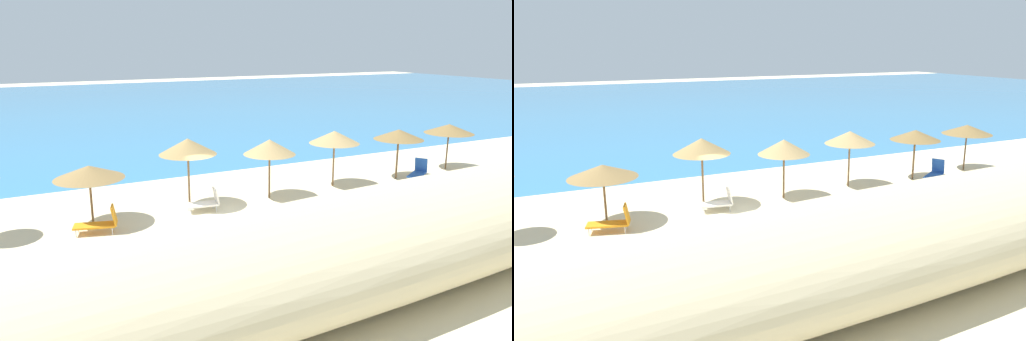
% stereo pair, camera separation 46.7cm
% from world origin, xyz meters
% --- Properties ---
extents(ground_plane, '(160.00, 160.00, 0.00)m').
position_xyz_m(ground_plane, '(0.00, 0.00, 0.00)').
color(ground_plane, beige).
extents(sea_water, '(160.00, 65.54, 0.01)m').
position_xyz_m(sea_water, '(0.00, 39.85, 0.00)').
color(sea_water, teal).
rests_on(sea_water, ground_plane).
extents(dune_ridge, '(45.86, 7.56, 2.90)m').
position_xyz_m(dune_ridge, '(3.70, -7.14, 1.45)').
color(dune_ridge, beige).
rests_on(dune_ridge, ground_plane).
extents(beach_umbrella_2, '(2.66, 2.66, 2.37)m').
position_xyz_m(beach_umbrella_2, '(-4.90, 1.79, 2.11)').
color(beach_umbrella_2, brown).
rests_on(beach_umbrella_2, ground_plane).
extents(beach_umbrella_3, '(2.44, 2.44, 3.00)m').
position_xyz_m(beach_umbrella_3, '(-0.80, 2.18, 2.65)').
color(beach_umbrella_3, brown).
rests_on(beach_umbrella_3, ground_plane).
extents(beach_umbrella_4, '(2.35, 2.35, 2.71)m').
position_xyz_m(beach_umbrella_4, '(2.89, 1.76, 2.37)').
color(beach_umbrella_4, brown).
rests_on(beach_umbrella_4, ground_plane).
extents(beach_umbrella_5, '(2.44, 2.44, 2.76)m').
position_xyz_m(beach_umbrella_5, '(6.62, 2.07, 2.45)').
color(beach_umbrella_5, brown).
rests_on(beach_umbrella_5, ground_plane).
extents(beach_umbrella_6, '(2.52, 2.52, 2.59)m').
position_xyz_m(beach_umbrella_6, '(10.38, 1.73, 2.33)').
color(beach_umbrella_6, brown).
rests_on(beach_umbrella_6, ground_plane).
extents(beach_umbrella_7, '(2.66, 2.66, 2.54)m').
position_xyz_m(beach_umbrella_7, '(14.29, 2.04, 2.28)').
color(beach_umbrella_7, brown).
rests_on(beach_umbrella_7, ground_plane).
extents(lounge_chair_0, '(1.68, 1.04, 1.04)m').
position_xyz_m(lounge_chair_0, '(-4.79, 0.71, 0.42)').
color(lounge_chair_0, orange).
rests_on(lounge_chair_0, ground_plane).
extents(lounge_chair_1, '(1.41, 0.86, 0.96)m').
position_xyz_m(lounge_chair_1, '(-0.37, 1.29, 0.41)').
color(lounge_chair_1, white).
rests_on(lounge_chair_1, ground_plane).
extents(lounge_chair_2, '(1.64, 1.33, 1.03)m').
position_xyz_m(lounge_chair_2, '(11.32, 1.13, 0.39)').
color(lounge_chair_2, blue).
rests_on(lounge_chair_2, ground_plane).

